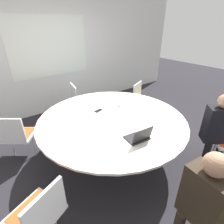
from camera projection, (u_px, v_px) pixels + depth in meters
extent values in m
plane|color=black|center=(112.00, 155.00, 3.04)|extent=(16.00, 16.00, 0.00)
cube|color=silver|center=(51.00, 56.00, 4.06)|extent=(8.00, 0.06, 2.70)
cube|color=white|center=(50.00, 47.00, 3.95)|extent=(1.80, 0.01, 1.30)
cylinder|color=#333333|center=(112.00, 155.00, 3.03)|extent=(0.60, 0.60, 0.02)
cylinder|color=#333333|center=(112.00, 138.00, 2.87)|extent=(0.16, 0.16, 0.70)
cylinder|color=silver|center=(112.00, 119.00, 2.70)|extent=(2.24, 2.24, 0.03)
cylinder|color=silver|center=(213.00, 152.00, 2.80)|extent=(0.02, 0.02, 0.40)
cube|color=white|center=(145.00, 102.00, 4.00)|extent=(0.57, 0.56, 0.04)
cube|color=gold|center=(145.00, 101.00, 3.99)|extent=(0.50, 0.49, 0.01)
cube|color=white|center=(137.00, 92.00, 3.98)|extent=(0.40, 0.19, 0.40)
cylinder|color=silver|center=(146.00, 108.00, 4.24)|extent=(0.02, 0.02, 0.40)
cylinder|color=silver|center=(141.00, 114.00, 3.96)|extent=(0.02, 0.02, 0.40)
cube|color=white|center=(83.00, 101.00, 4.03)|extent=(0.50, 0.51, 0.04)
cube|color=teal|center=(83.00, 100.00, 4.02)|extent=(0.44, 0.45, 0.01)
cube|color=white|center=(74.00, 94.00, 3.86)|extent=(0.11, 0.42, 0.40)
cylinder|color=silver|center=(82.00, 107.00, 4.28)|extent=(0.02, 0.02, 0.40)
cylinder|color=silver|center=(86.00, 113.00, 3.99)|extent=(0.02, 0.02, 0.40)
cube|color=white|center=(20.00, 135.00, 2.84)|extent=(0.60, 0.60, 0.04)
cube|color=#E04C1E|center=(19.00, 134.00, 2.83)|extent=(0.53, 0.53, 0.01)
cube|color=white|center=(10.00, 130.00, 2.57)|extent=(0.35, 0.28, 0.40)
cylinder|color=silver|center=(12.00, 146.00, 2.94)|extent=(0.02, 0.02, 0.40)
cylinder|color=silver|center=(34.00, 146.00, 2.94)|extent=(0.02, 0.02, 0.40)
cube|color=white|center=(36.00, 214.00, 1.68)|extent=(0.57, 0.56, 0.04)
cube|color=#E04C1E|center=(35.00, 213.00, 1.66)|extent=(0.50, 0.49, 0.01)
cube|color=white|center=(46.00, 210.00, 1.49)|extent=(0.40, 0.19, 0.40)
cylinder|color=silver|center=(53.00, 213.00, 1.92)|extent=(0.02, 0.02, 0.40)
cube|color=#2D2319|center=(204.00, 197.00, 1.51)|extent=(0.26, 0.38, 0.55)
sphere|color=#A87A5B|center=(216.00, 165.00, 1.34)|extent=(0.20, 0.20, 0.20)
cylinder|color=black|center=(218.00, 156.00, 2.70)|extent=(0.10, 0.10, 0.44)
cylinder|color=black|center=(205.00, 155.00, 2.71)|extent=(0.10, 0.10, 0.44)
cube|color=black|center=(218.00, 125.00, 2.57)|extent=(0.41, 0.41, 0.55)
cube|color=#232326|center=(137.00, 138.00, 2.22)|extent=(0.31, 0.25, 0.02)
cube|color=#232326|center=(143.00, 135.00, 2.09)|extent=(0.29, 0.08, 0.20)
cube|color=black|center=(142.00, 134.00, 2.09)|extent=(0.26, 0.07, 0.17)
cylinder|color=white|center=(120.00, 104.00, 3.04)|extent=(0.07, 0.07, 0.08)
cube|color=black|center=(98.00, 111.00, 2.89)|extent=(0.15, 0.10, 0.01)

